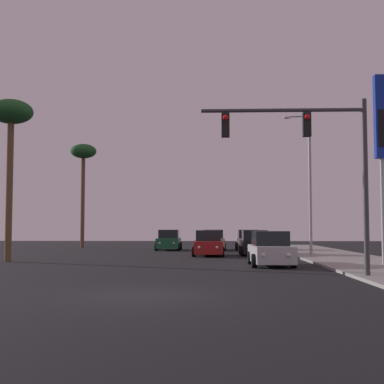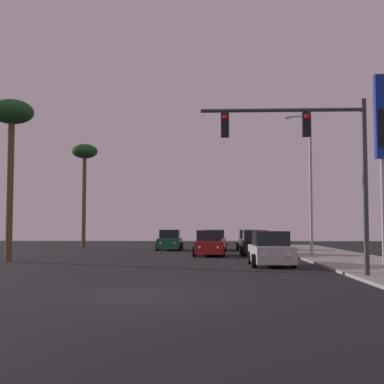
{
  "view_description": "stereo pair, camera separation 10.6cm",
  "coord_description": "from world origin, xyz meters",
  "views": [
    {
      "loc": [
        1.85,
        -14.75,
        1.84
      ],
      "look_at": [
        0.94,
        9.71,
        3.48
      ],
      "focal_mm": 50.0,
      "sensor_mm": 36.0,
      "label": 1
    },
    {
      "loc": [
        1.96,
        -14.75,
        1.84
      ],
      "look_at": [
        0.94,
        9.71,
        3.48
      ],
      "focal_mm": 50.0,
      "sensor_mm": 36.0,
      "label": 2
    }
  ],
  "objects": [
    {
      "name": "ground_plane",
      "position": [
        0.0,
        0.0,
        0.0
      ],
      "size": [
        120.0,
        120.0,
        0.0
      ],
      "primitive_type": "plane",
      "color": "black"
    },
    {
      "name": "sidewalk_right",
      "position": [
        9.5,
        10.0,
        0.06
      ],
      "size": [
        5.0,
        60.0,
        0.12
      ],
      "color": "gray",
      "rests_on": "ground"
    },
    {
      "name": "car_black",
      "position": [
        4.72,
        21.41,
        0.76
      ],
      "size": [
        2.04,
        4.31,
        1.68
      ],
      "rotation": [
        0.0,
        0.0,
        3.14
      ],
      "color": "black",
      "rests_on": "ground"
    },
    {
      "name": "car_tan",
      "position": [
        1.94,
        30.07,
        0.76
      ],
      "size": [
        2.04,
        4.32,
        1.68
      ],
      "rotation": [
        0.0,
        0.0,
        3.16
      ],
      "color": "tan",
      "rests_on": "ground"
    },
    {
      "name": "car_white",
      "position": [
        4.83,
        29.44,
        0.76
      ],
      "size": [
        2.04,
        4.31,
        1.68
      ],
      "rotation": [
        0.0,
        0.0,
        3.14
      ],
      "color": "silver",
      "rests_on": "ground"
    },
    {
      "name": "car_red",
      "position": [
        1.6,
        20.55,
        0.76
      ],
      "size": [
        2.04,
        4.32,
        1.68
      ],
      "rotation": [
        0.0,
        0.0,
        3.15
      ],
      "color": "maroon",
      "rests_on": "ground"
    },
    {
      "name": "car_green",
      "position": [
        -1.73,
        29.59,
        0.76
      ],
      "size": [
        2.04,
        4.31,
        1.68
      ],
      "rotation": [
        0.0,
        0.0,
        3.15
      ],
      "color": "#195933",
      "rests_on": "ground"
    },
    {
      "name": "car_silver",
      "position": [
        4.69,
        11.44,
        0.76
      ],
      "size": [
        2.04,
        4.34,
        1.68
      ],
      "rotation": [
        0.0,
        0.0,
        3.18
      ],
      "color": "#B7B7BC",
      "rests_on": "ground"
    },
    {
      "name": "traffic_light_mast",
      "position": [
        5.81,
        5.03,
        4.66
      ],
      "size": [
        6.14,
        0.36,
        6.5
      ],
      "color": "#38383D",
      "rests_on": "sidewalk_right"
    },
    {
      "name": "street_lamp",
      "position": [
        7.97,
        19.34,
        5.12
      ],
      "size": [
        1.74,
        0.24,
        9.0
      ],
      "color": "#99999E",
      "rests_on": "sidewalk_right"
    },
    {
      "name": "palm_tree_far",
      "position": [
        -10.07,
        34.0,
        8.35
      ],
      "size": [
        2.4,
        2.4,
        9.6
      ],
      "color": "brown",
      "rests_on": "ground"
    },
    {
      "name": "palm_tree_near",
      "position": [
        -9.24,
        14.0,
        7.75
      ],
      "size": [
        2.4,
        2.4,
        8.92
      ],
      "color": "brown",
      "rests_on": "ground"
    }
  ]
}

